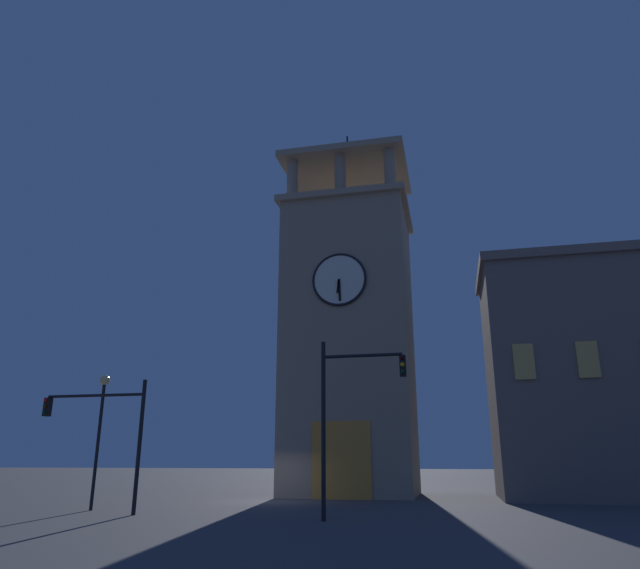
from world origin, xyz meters
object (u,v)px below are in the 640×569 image
object	(u,v)px
traffic_signal_mid	(105,423)
street_lamp	(101,415)
traffic_signal_near	(348,401)
clocktower	(350,337)

from	to	relation	value
traffic_signal_mid	street_lamp	size ratio (longest dim) A/B	0.91
traffic_signal_near	clocktower	bearing A→B (deg)	-80.70
clocktower	traffic_signal_mid	xyz separation A→B (m)	(7.68, 13.61, -5.88)
traffic_signal_mid	street_lamp	world-z (taller)	street_lamp
traffic_signal_near	traffic_signal_mid	bearing A→B (deg)	-3.52
street_lamp	traffic_signal_near	bearing A→B (deg)	169.47
clocktower	street_lamp	world-z (taller)	clocktower
traffic_signal_mid	street_lamp	xyz separation A→B (m)	(1.20, -1.47, 0.44)
clocktower	traffic_signal_mid	bearing A→B (deg)	60.56
traffic_signal_near	street_lamp	xyz separation A→B (m)	(11.21, -2.08, -0.15)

